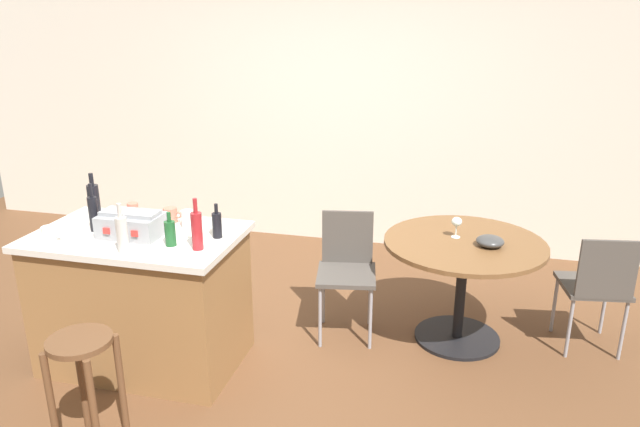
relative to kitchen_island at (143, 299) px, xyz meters
The scene contains 20 objects.
ground_plane 0.90m from the kitchen_island, 13.52° to the left, with size 8.80×8.80×0.00m, color brown.
back_wall 2.77m from the kitchen_island, 73.11° to the left, with size 8.00×0.10×2.70m, color beige.
kitchen_island is the anchor object (origin of this frame).
wooden_stool 0.86m from the kitchen_island, 79.21° to the right, with size 0.32×0.32×0.67m.
dining_table 2.12m from the kitchen_island, 21.40° to the left, with size 1.07×1.07×0.74m.
folding_chair_near 2.95m from the kitchen_island, 16.46° to the left, with size 0.46×0.46×0.85m.
folding_chair_far 1.38m from the kitchen_island, 30.77° to the left, with size 0.46×0.46×0.87m.
toolbox 0.52m from the kitchen_island, 88.12° to the right, with size 0.37×0.25×0.16m.
bottle_0 0.62m from the kitchen_island, 22.43° to the right, with size 0.06×0.06×0.20m.
bottle_1 0.62m from the kitchen_island, behind, with size 0.06×0.06×0.30m.
bottle_2 0.75m from the kitchen_island, 16.36° to the right, with size 0.06×0.06×0.30m.
bottle_3 0.63m from the kitchen_island, 71.67° to the right, with size 0.06×0.06×0.29m.
bottle_4 0.74m from the kitchen_island, ahead, with size 0.06×0.06×0.21m.
bottle_5 0.75m from the kitchen_island, 151.25° to the left, with size 0.08×0.08×0.29m.
cup_0 0.59m from the kitchen_island, 35.74° to the left, with size 0.11×0.08×0.11m.
cup_1 0.58m from the kitchen_island, 122.73° to the left, with size 0.11×0.07×0.11m.
cup_2 0.69m from the kitchen_island, 152.70° to the right, with size 0.12×0.09×0.08m.
cup_3 0.56m from the kitchen_island, 65.31° to the left, with size 0.12×0.09×0.10m.
wine_glass 2.11m from the kitchen_island, 23.52° to the left, with size 0.07×0.07×0.14m.
serving_bowl 2.27m from the kitchen_island, 18.65° to the left, with size 0.18×0.18×0.07m, color #383838.
Camera 1 is at (1.16, -3.20, 2.17)m, focal length 33.16 mm.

